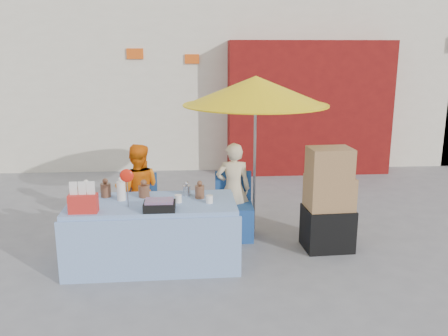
{
  "coord_description": "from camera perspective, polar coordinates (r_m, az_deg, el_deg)",
  "views": [
    {
      "loc": [
        -0.13,
        -5.04,
        2.4
      ],
      "look_at": [
        0.26,
        0.6,
        1.0
      ],
      "focal_mm": 38.0,
      "sensor_mm": 36.0,
      "label": 1
    }
  ],
  "objects": [
    {
      "name": "ground",
      "position": [
        5.58,
        -2.27,
        -11.56
      ],
      "size": [
        80.0,
        80.0,
        0.0
      ],
      "primitive_type": "plane",
      "color": "slate",
      "rests_on": "ground"
    },
    {
      "name": "backdrop",
      "position": [
        12.59,
        -1.06,
        17.08
      ],
      "size": [
        14.0,
        8.0,
        7.8
      ],
      "color": "silver",
      "rests_on": "ground"
    },
    {
      "name": "market_table",
      "position": [
        5.54,
        -8.62,
        -7.63
      ],
      "size": [
        1.95,
        0.94,
        1.17
      ],
      "rotation": [
        0.0,
        0.0,
        0.02
      ],
      "color": "#8CADE1",
      "rests_on": "ground"
    },
    {
      "name": "chair_left",
      "position": [
        6.28,
        -10.29,
        -6.3
      ],
      "size": [
        0.49,
        0.48,
        0.85
      ],
      "rotation": [
        0.0,
        0.0,
        -0.02
      ],
      "color": "navy",
      "rests_on": "ground"
    },
    {
      "name": "chair_right",
      "position": [
        6.26,
        1.21,
        -6.12
      ],
      "size": [
        0.49,
        0.48,
        0.85
      ],
      "rotation": [
        0.0,
        0.0,
        -0.02
      ],
      "color": "navy",
      "rests_on": "ground"
    },
    {
      "name": "vendor_orange",
      "position": [
        6.29,
        -10.31,
        -2.73
      ],
      "size": [
        0.62,
        0.49,
        1.25
      ],
      "primitive_type": "imported",
      "rotation": [
        0.0,
        0.0,
        3.12
      ],
      "color": "orange",
      "rests_on": "ground"
    },
    {
      "name": "vendor_beige",
      "position": [
        6.27,
        1.12,
        -2.55
      ],
      "size": [
        0.46,
        0.31,
        1.25
      ],
      "primitive_type": "imported",
      "rotation": [
        0.0,
        0.0,
        3.12
      ],
      "color": "beige",
      "rests_on": "ground"
    },
    {
      "name": "umbrella",
      "position": [
        6.22,
        3.84,
        9.19
      ],
      "size": [
        1.9,
        1.9,
        2.09
      ],
      "color": "gray",
      "rests_on": "ground"
    },
    {
      "name": "box_stack",
      "position": [
        5.95,
        12.46,
        -4.13
      ],
      "size": [
        0.6,
        0.5,
        1.28
      ],
      "rotation": [
        0.0,
        0.0,
        0.05
      ],
      "color": "black",
      "rests_on": "ground"
    },
    {
      "name": "tarp_bundle",
      "position": [
        5.92,
        -14.53,
        -9.0
      ],
      "size": [
        0.72,
        0.62,
        0.28
      ],
      "primitive_type": "ellipsoid",
      "rotation": [
        0.0,
        0.0,
        -0.19
      ],
      "color": "yellow",
      "rests_on": "ground"
    }
  ]
}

